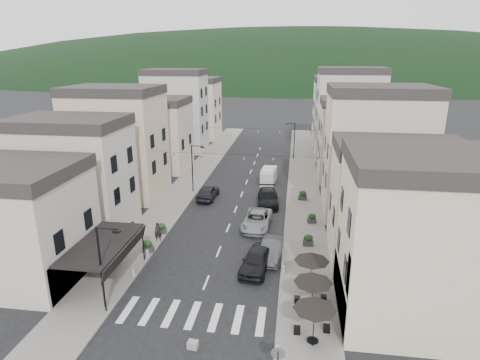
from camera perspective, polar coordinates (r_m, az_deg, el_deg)
The scene contains 30 objects.
ground at distance 26.53m, azimuth -7.85°, elevation -21.04°, with size 700.00×700.00×0.00m, color black.
sidewalk_left at distance 56.09m, azimuth -6.55°, elevation 0.41°, with size 4.00×76.00×0.12m, color slate.
sidewalk_right at distance 54.41m, azimuth 8.94°, elevation -0.24°, with size 4.00×76.00×0.12m, color slate.
hill_backdrop at distance 320.34m, azimuth 7.03°, elevation 14.47°, with size 640.00×360.00×70.00m, color black.
boutique_building at distance 35.26m, azimuth -30.95°, elevation -5.82°, with size 12.00×8.00×8.00m, color #B3AEA4.
bistro_building at distance 27.75m, azimuth 24.86°, elevation -8.63°, with size 10.00×8.00×10.00m, color beige.
boutique_awning at distance 31.25m, azimuth -18.64°, elevation -8.76°, with size 3.77×7.50×3.28m.
buildings_row_left at distance 62.08m, azimuth -11.76°, elevation 7.58°, with size 10.20×54.16×14.00m.
buildings_row_right at distance 57.96m, azimuth 16.17°, elevation 6.76°, with size 10.20×54.16×14.50m.
cafe_terrace at distance 26.74m, azimuth 10.31°, elevation -14.65°, with size 2.50×8.10×2.53m.
streetlamp_left_near at distance 28.02m, azimuth -18.79°, elevation -10.61°, with size 1.70×0.56×6.00m.
streetlamp_left_far at distance 49.09m, azimuth -6.51°, elevation 2.34°, with size 1.70×0.56×6.00m.
streetlamp_right_far at distance 65.12m, azimuth 7.50°, elevation 6.08°, with size 1.70×0.56×6.00m.
bollards at distance 30.64m, azimuth -5.06°, elevation -14.13°, with size 11.66×10.26×0.60m.
bunting_near at distance 43.67m, azimuth -0.46°, elevation 3.19°, with size 19.00×0.28×0.62m.
bunting_far at distance 59.18m, azimuth 1.81°, elevation 7.00°, with size 19.00×0.28×0.62m.
parked_car_a at distance 32.38m, azimuth 2.35°, elevation -11.32°, with size 2.02×5.02×1.71m, color black.
parked_car_b at distance 34.19m, azimuth 4.46°, elevation -9.88°, with size 1.62×4.63×1.53m, color #363639.
parked_car_c at distance 39.76m, azimuth 2.42°, elevation -5.71°, with size 2.62×5.68×1.58m, color gray.
parked_car_d at distance 45.72m, azimuth 3.99°, elevation -2.54°, with size 2.28×5.61×1.63m, color black.
parked_car_e at distance 47.53m, azimuth -4.58°, elevation -1.74°, with size 1.94×4.83×1.65m, color black.
delivery_van at distance 53.31m, azimuth 4.09°, elevation 0.65°, with size 1.99×4.45×2.09m.
pedestrian_a at distance 37.45m, azimuth -11.58°, elevation -7.24°, with size 0.65×0.42×1.77m, color black.
pedestrian_b at distance 38.48m, azimuth -14.89°, elevation -6.89°, with size 0.80×0.63×1.65m, color #23202A.
concrete_block_b at distance 25.47m, azimuth -6.72°, elevation -22.24°, with size 0.60×0.45×0.45m, color gray.
planter_la at distance 35.86m, azimuth -12.98°, elevation -9.13°, with size 1.03×0.66×1.08m.
planter_lb at distance 39.01m, azimuth -11.08°, elevation -6.77°, with size 1.05×0.80×1.05m.
planter_ra at distance 36.55m, azimuth 9.68°, elevation -8.43°, with size 0.94×0.53×1.04m.
planter_rb at distance 41.24m, azimuth 10.20°, elevation -5.39°, with size 0.95×0.61×0.99m.
planter_rc at distance 47.41m, azimuth 8.92°, elevation -2.17°, with size 1.02×0.60×1.10m.
Camera 1 is at (6.18, -19.86, 16.47)m, focal length 30.00 mm.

